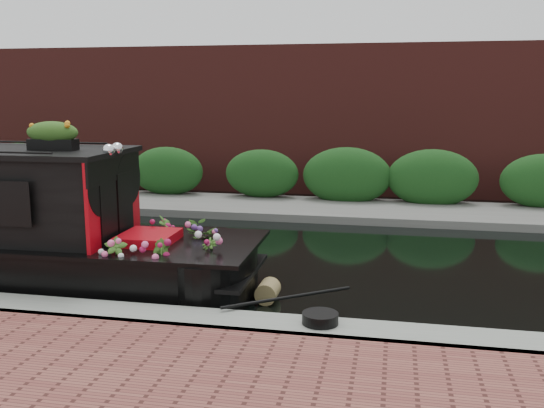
# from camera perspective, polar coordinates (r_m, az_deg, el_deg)

# --- Properties ---
(ground) EXTENTS (80.00, 80.00, 0.00)m
(ground) POSITION_cam_1_polar(r_m,az_deg,el_deg) (10.44, -7.66, -4.88)
(ground) COLOR black
(ground) RESTS_ON ground
(near_bank_coping) EXTENTS (40.00, 0.60, 0.50)m
(near_bank_coping) POSITION_cam_1_polar(r_m,az_deg,el_deg) (7.57, -16.02, -11.25)
(near_bank_coping) COLOR gray
(near_bank_coping) RESTS_ON ground
(far_bank_path) EXTENTS (40.00, 2.40, 0.34)m
(far_bank_path) POSITION_cam_1_polar(r_m,az_deg,el_deg) (14.37, -2.17, -0.55)
(far_bank_path) COLOR #63635F
(far_bank_path) RESTS_ON ground
(far_hedge) EXTENTS (40.00, 1.10, 2.80)m
(far_hedge) POSITION_cam_1_polar(r_m,az_deg,el_deg) (15.23, -1.37, 0.08)
(far_hedge) COLOR #184217
(far_hedge) RESTS_ON ground
(far_brick_wall) EXTENTS (40.00, 1.00, 8.00)m
(far_brick_wall) POSITION_cam_1_polar(r_m,az_deg,el_deg) (17.25, 0.19, 1.31)
(far_brick_wall) COLOR #58211D
(far_brick_wall) RESTS_ON ground
(rope_fender) EXTENTS (0.28, 0.38, 0.28)m
(rope_fender) POSITION_cam_1_polar(r_m,az_deg,el_deg) (8.14, -0.39, -8.21)
(rope_fender) COLOR olive
(rope_fender) RESTS_ON ground
(coiled_mooring_rope) EXTENTS (0.40, 0.40, 0.12)m
(coiled_mooring_rope) POSITION_cam_1_polar(r_m,az_deg,el_deg) (6.77, 4.56, -10.66)
(coiled_mooring_rope) COLOR black
(coiled_mooring_rope) RESTS_ON near_bank_coping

